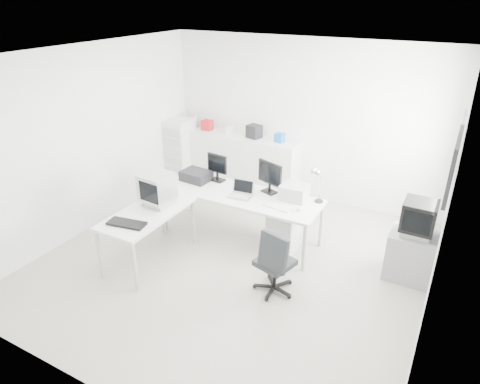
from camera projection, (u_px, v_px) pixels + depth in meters
The scene contains 30 objects.
floor at pixel (233, 261), 6.05m from camera, with size 5.00×5.00×0.01m, color beige.
ceiling at pixel (232, 56), 4.84m from camera, with size 5.00×5.00×0.01m, color white.
back_wall at pixel (303, 121), 7.43m from camera, with size 5.00×0.02×2.80m, color silver.
left_wall at pixel (90, 140), 6.52m from camera, with size 0.02×5.00×2.80m, color silver.
right_wall at pixel (445, 214), 4.37m from camera, with size 0.02×5.00×2.80m, color silver.
window at pixel (456, 159), 5.24m from camera, with size 0.02×1.20×1.10m, color white, non-canonical shape.
wall_picture at pixel (453, 165), 4.25m from camera, with size 0.04×0.90×0.60m, color black, non-canonical shape.
main_desk at pixel (241, 216), 6.46m from camera, with size 2.40×0.80×0.75m, color silver, non-canonical shape.
side_desk at pixel (150, 235), 5.96m from camera, with size 0.70×1.40×0.75m, color silver, non-canonical shape.
drawer_pedestal at pixel (284, 230), 6.23m from camera, with size 0.40×0.50×0.60m, color silver.
inkjet_printer at pixel (196, 176), 6.71m from camera, with size 0.44×0.34×0.16m, color black.
lcd_monitor_small at pixel (217, 168), 6.64m from camera, with size 0.35×0.20×0.44m, color black, non-canonical shape.
lcd_monitor_large at pixel (270, 178), 6.25m from camera, with size 0.44×0.18×0.46m, color black, non-canonical shape.
laptop at pixel (240, 189), 6.15m from camera, with size 0.37×0.38×0.24m, color #B7B7BA, non-canonical shape.
white_keyboard at pixel (277, 207), 5.90m from camera, with size 0.40×0.12×0.02m, color silver.
white_mouse at pixel (299, 209), 5.80m from camera, with size 0.07×0.07×0.07m, color silver.
laser_printer at pixel (294, 192), 6.11m from camera, with size 0.37×0.32×0.21m, color #AAAAAA.
desk_lamp at pixel (320, 188), 5.98m from camera, with size 0.14×0.14×0.42m, color silver, non-canonical shape.
crt_monitor at pixel (157, 188), 5.88m from camera, with size 0.45×0.45×0.51m, color #B7B7BA, non-canonical shape.
black_keyboard at pixel (127, 223), 5.47m from camera, with size 0.50×0.20×0.03m, color black.
office_chair at pixel (275, 260), 5.27m from camera, with size 0.53×0.53×0.92m, color #292D2F, non-canonical shape.
tv_cabinet at pixel (411, 256), 5.59m from camera, with size 0.60×0.49×0.65m, color gray.
crt_tv at pixel (419, 219), 5.35m from camera, with size 0.50×0.48×0.45m, color black, non-canonical shape.
sideboard at pixel (244, 163), 8.04m from camera, with size 2.10×0.52×1.05m, color silver.
clutter_box_a at pixel (207, 125), 8.11m from camera, with size 0.19×0.17×0.19m, color #AF191B.
clutter_box_b at pixel (230, 130), 7.91m from camera, with size 0.13×0.11×0.13m, color silver.
clutter_box_c at pixel (254, 131), 7.67m from camera, with size 0.23×0.21×0.23m, color black.
clutter_box_d at pixel (280, 138), 7.48m from camera, with size 0.15×0.13×0.15m, color #195EB3.
clutter_bottle at pixel (195, 122), 8.27m from camera, with size 0.07×0.07×0.22m, color silver.
filing_cabinet at pixel (181, 151), 8.33m from camera, with size 0.44×0.52×1.25m, color silver.
Camera 1 is at (2.49, -4.38, 3.49)m, focal length 32.00 mm.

